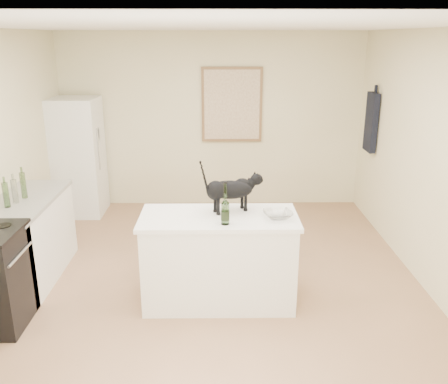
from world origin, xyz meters
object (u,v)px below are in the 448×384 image
(fridge, at_px, (78,157))
(wine_bottle, at_px, (225,206))
(black_cat, at_px, (230,192))
(glass_bowl, at_px, (278,215))

(fridge, height_order, wine_bottle, fridge)
(black_cat, distance_m, glass_bowl, 0.51)
(fridge, relative_size, black_cat, 2.99)
(glass_bowl, bearing_deg, fridge, 134.80)
(fridge, relative_size, glass_bowl, 6.27)
(fridge, xyz_separation_m, black_cat, (2.15, -2.44, 0.25))
(wine_bottle, height_order, glass_bowl, wine_bottle)
(fridge, bearing_deg, glass_bowl, -45.20)
(black_cat, xyz_separation_m, glass_bowl, (0.45, -0.18, -0.17))
(black_cat, height_order, glass_bowl, black_cat)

